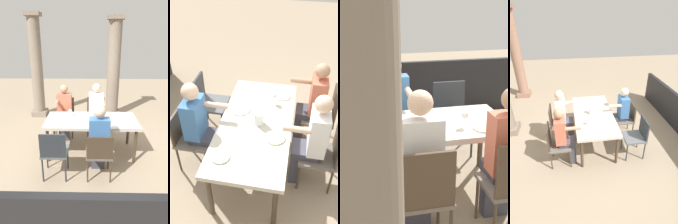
{
  "view_description": "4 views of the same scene",
  "coord_description": "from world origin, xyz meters",
  "views": [
    {
      "loc": [
        -0.07,
        -3.73,
        2.3
      ],
      "look_at": [
        -0.15,
        0.07,
        0.88
      ],
      "focal_mm": 32.24,
      "sensor_mm": 36.0,
      "label": 1
    },
    {
      "loc": [
        2.38,
        0.43,
        2.83
      ],
      "look_at": [
        -0.12,
        -0.05,
        0.81
      ],
      "focal_mm": 42.09,
      "sensor_mm": 36.0,
      "label": 2
    },
    {
      "loc": [
        0.62,
        3.07,
        2.01
      ],
      "look_at": [
        -0.1,
        -0.1,
        0.83
      ],
      "focal_mm": 55.09,
      "sensor_mm": 36.0,
      "label": 3
    },
    {
      "loc": [
        -3.54,
        0.52,
        2.9
      ],
      "look_at": [
        -0.09,
        0.0,
        0.85
      ],
      "focal_mm": 29.31,
      "sensor_mm": 36.0,
      "label": 4
    }
  ],
  "objects": [
    {
      "name": "wine_glass_0",
      "position": [
        -0.44,
        0.16,
        0.86
      ],
      "size": [
        0.08,
        0.08,
        0.16
      ],
      "color": "white",
      "rests_on": "dining_table"
    },
    {
      "name": "ground_plane",
      "position": [
        0.0,
        0.0,
        0.0
      ],
      "size": [
        16.0,
        16.0,
        0.0
      ],
      "primitive_type": "plane",
      "color": "gray"
    },
    {
      "name": "spoon_0",
      "position": [
        -0.46,
        0.26,
        0.75
      ],
      "size": [
        0.03,
        0.17,
        0.01
      ],
      "primitive_type": "cube",
      "rotation": [
        0.0,
        0.0,
        -0.06
      ],
      "color": "silver",
      "rests_on": "dining_table"
    },
    {
      "name": "fork_3",
      "position": [
        0.47,
        -0.26,
        0.75
      ],
      "size": [
        0.03,
        0.17,
        0.01
      ],
      "primitive_type": "cube",
      "rotation": [
        0.0,
        0.0,
        -0.08
      ],
      "color": "silver",
      "rests_on": "dining_table"
    },
    {
      "name": "spoon_1",
      "position": [
        -0.05,
        -0.24,
        0.75
      ],
      "size": [
        0.02,
        0.17,
        0.01
      ],
      "primitive_type": "cube",
      "rotation": [
        0.0,
        0.0,
        -0.03
      ],
      "color": "silver",
      "rests_on": "dining_table"
    },
    {
      "name": "plate_1",
      "position": [
        -0.2,
        -0.24,
        0.75
      ],
      "size": [
        0.25,
        0.25,
        0.02
      ],
      "color": "white",
      "rests_on": "dining_table"
    },
    {
      "name": "diner_woman_green",
      "position": [
        0.12,
        -0.67,
        0.69
      ],
      "size": [
        0.35,
        0.49,
        1.28
      ],
      "color": "#3F3F4C",
      "rests_on": "ground"
    },
    {
      "name": "chair_mid_north",
      "position": [
        0.12,
        0.86,
        0.53
      ],
      "size": [
        0.44,
        0.44,
        0.92
      ],
      "color": "#6A6158",
      "rests_on": "ground"
    },
    {
      "name": "plate_3",
      "position": [
        0.62,
        -0.26,
        0.75
      ],
      "size": [
        0.2,
        0.2,
        0.02
      ],
      "color": "silver",
      "rests_on": "dining_table"
    },
    {
      "name": "water_pitcher",
      "position": [
        0.01,
        0.04,
        0.82
      ],
      "size": [
        0.12,
        0.12,
        0.16
      ],
      "color": "white",
      "rests_on": "dining_table"
    },
    {
      "name": "diner_man_white",
      "position": [
        -0.63,
        0.67,
        0.68
      ],
      "size": [
        0.35,
        0.49,
        1.29
      ],
      "color": "#3F3F4C",
      "rests_on": "ground"
    },
    {
      "name": "stone_column_centre",
      "position": [
        0.66,
        2.14,
        1.39
      ],
      "size": [
        0.48,
        0.48,
        2.84
      ],
      "color": "gray",
      "rests_on": "ground"
    },
    {
      "name": "fork_2",
      "position": [
        0.08,
        0.26,
        0.75
      ],
      "size": [
        0.03,
        0.17,
        0.01
      ],
      "primitive_type": "cube",
      "rotation": [
        0.0,
        0.0,
        0.1
      ],
      "color": "silver",
      "rests_on": "dining_table"
    },
    {
      "name": "spoon_3",
      "position": [
        0.77,
        -0.26,
        0.75
      ],
      "size": [
        0.02,
        0.17,
        0.01
      ],
      "primitive_type": "cube",
      "rotation": [
        0.0,
        0.0,
        -0.02
      ],
      "color": "silver",
      "rests_on": "dining_table"
    },
    {
      "name": "chair_west_south",
      "position": [
        -0.62,
        -0.85,
        0.53
      ],
      "size": [
        0.44,
        0.44,
        0.89
      ],
      "color": "#5B5E61",
      "rests_on": "ground"
    },
    {
      "name": "chair_mid_south",
      "position": [
        0.12,
        -0.85,
        0.5
      ],
      "size": [
        0.44,
        0.44,
        0.86
      ],
      "color": "#6A6158",
      "rests_on": "ground"
    },
    {
      "name": "fork_1",
      "position": [
        -0.35,
        -0.24,
        0.75
      ],
      "size": [
        0.02,
        0.17,
        0.01
      ],
      "primitive_type": "cube",
      "rotation": [
        0.0,
        0.0,
        -0.03
      ],
      "color": "silver",
      "rests_on": "dining_table"
    },
    {
      "name": "stone_column_near",
      "position": [
        -1.57,
        2.14,
        1.44
      ],
      "size": [
        0.44,
        0.44,
        2.93
      ],
      "color": "gray",
      "rests_on": "ground"
    },
    {
      "name": "plate_2",
      "position": [
        0.23,
        0.26,
        0.75
      ],
      "size": [
        0.24,
        0.24,
        0.02
      ],
      "color": "white",
      "rests_on": "dining_table"
    },
    {
      "name": "chair_west_north",
      "position": [
        -0.62,
        0.86,
        0.52
      ],
      "size": [
        0.44,
        0.44,
        0.91
      ],
      "color": "#6A6158",
      "rests_on": "ground"
    },
    {
      "name": "diner_guest_third",
      "position": [
        0.12,
        0.67,
        0.7
      ],
      "size": [
        0.35,
        0.49,
        1.31
      ],
      "color": "#3F3F4C",
      "rests_on": "ground"
    },
    {
      "name": "dining_table",
      "position": [
        0.0,
        0.0,
        0.68
      ],
      "size": [
        1.83,
        0.87,
        0.75
      ],
      "color": "beige",
      "rests_on": "ground"
    },
    {
      "name": "fork_0",
      "position": [
        -0.76,
        0.26,
        0.75
      ],
      "size": [
        0.02,
        0.17,
        0.01
      ],
      "primitive_type": "cube",
      "rotation": [
        0.0,
        0.0,
        -0.04
      ],
      "color": "silver",
      "rests_on": "dining_table"
    },
    {
      "name": "spoon_2",
      "position": [
        0.38,
        0.26,
        0.75
      ],
      "size": [
        0.02,
        0.17,
        0.01
      ],
      "primitive_type": "cube",
      "rotation": [
        0.0,
        0.0,
        0.02
      ],
      "color": "silver",
      "rests_on": "dining_table"
    },
    {
      "name": "plate_0",
      "position": [
        -0.61,
        0.26,
        0.75
      ],
      "size": [
        0.23,
        0.23,
        0.02
      ],
      "color": "white",
      "rests_on": "dining_table"
    }
  ]
}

